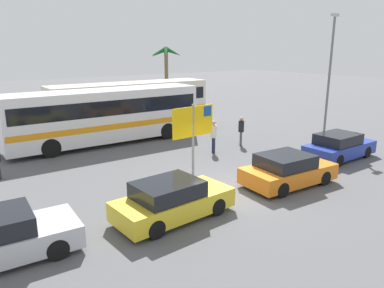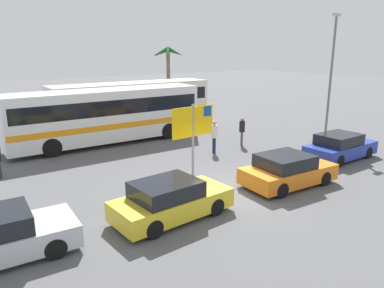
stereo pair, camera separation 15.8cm
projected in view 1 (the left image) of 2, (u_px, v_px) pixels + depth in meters
The scene contains 11 objects.
ground at pixel (234, 189), 14.63m from camera, with size 120.00×120.00×0.00m, color #565659.
bus_front_coach at pixel (106, 114), 21.21m from camera, with size 11.27×2.46×3.17m.
bus_rear_coach at pixel (131, 103), 25.49m from camera, with size 11.27×2.46×3.17m.
ferry_sign at pixel (194, 124), 15.55m from camera, with size 2.20×0.26×3.20m.
car_blue at pixel (339, 146), 18.51m from camera, with size 4.06×1.78×1.32m.
car_orange at pixel (288, 170), 14.93m from camera, with size 4.01×2.06×1.32m.
car_yellow at pixel (172, 200), 11.96m from camera, with size 4.13×2.02×1.32m.
pedestrian_near_sign at pixel (241, 129), 20.90m from camera, with size 0.32×0.32×1.69m.
pedestrian_by_bus at pixel (214, 134), 19.43m from camera, with size 0.32×0.32×1.76m.
lamp_post_left_side at pixel (330, 73), 21.71m from camera, with size 0.56×0.20×7.41m.
palm_tree_seaside at pixel (166, 59), 31.98m from camera, with size 3.00×2.83×5.62m.
Camera 1 is at (-9.24, -10.24, 5.47)m, focal length 34.07 mm.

